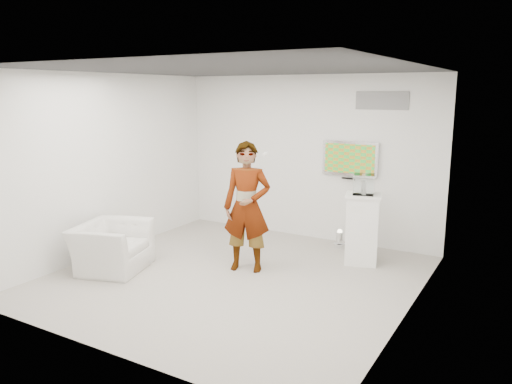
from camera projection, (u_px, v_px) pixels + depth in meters
room at (234, 178)px, 7.08m from camera, size 5.01×5.01×3.00m
tv at (350, 158)px, 8.73m from camera, size 1.00×0.08×0.60m
logo_decal at (382, 101)px, 8.31m from camera, size 0.90×0.02×0.30m
person at (247, 207)px, 7.52m from camera, size 0.83×0.67×1.98m
armchair at (112, 247)px, 7.66m from camera, size 1.25×1.34×0.72m
pedestal at (362, 229)px, 7.92m from camera, size 0.67×0.67×1.12m
floor_uplight at (340, 239)px, 8.79m from camera, size 0.24×0.24×0.31m
vitrine at (364, 184)px, 7.78m from camera, size 0.38×0.38×0.32m
console at (364, 187)px, 7.79m from camera, size 0.12×0.16×0.22m
wii_remote at (265, 154)px, 7.46m from camera, size 0.07×0.16×0.04m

